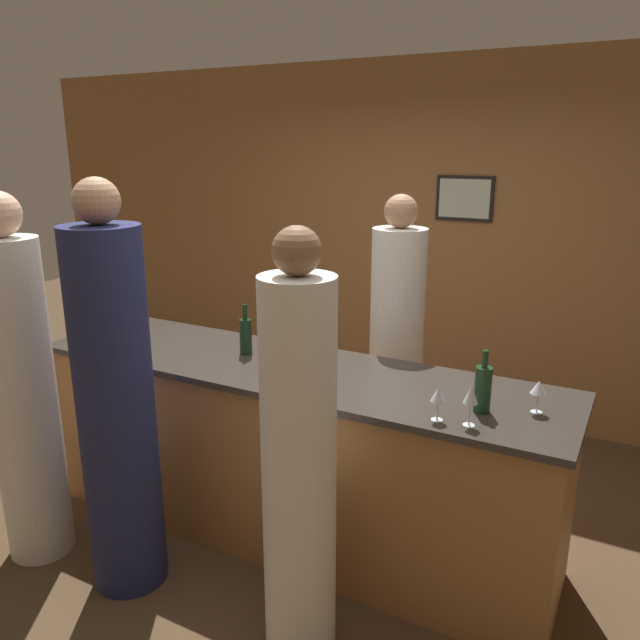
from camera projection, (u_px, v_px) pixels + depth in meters
ground_plane at (292, 531)px, 3.59m from camera, size 14.00×14.00×0.00m
back_wall at (425, 240)px, 5.02m from camera, size 8.00×0.08×2.80m
bar_counter at (291, 452)px, 3.45m from camera, size 2.95×0.76×1.01m
bartender at (396, 360)px, 3.81m from camera, size 0.32×0.32×1.88m
guest_0 at (299, 466)px, 2.56m from camera, size 0.31×0.31×1.86m
guest_1 at (116, 408)px, 2.96m from camera, size 0.36×0.36×2.02m
guest_2 at (23, 394)px, 3.20m from camera, size 0.33×0.33×1.94m
wine_bottle_0 at (312, 330)px, 3.59m from camera, size 0.07×0.07×0.27m
wine_bottle_1 at (246, 335)px, 3.49m from camera, size 0.07×0.07×0.29m
wine_bottle_2 at (483, 388)px, 2.73m from camera, size 0.07×0.07×0.29m
wine_glass_0 at (471, 396)px, 2.58m from camera, size 0.06×0.06×0.18m
wine_glass_1 at (539, 388)px, 2.71m from camera, size 0.07×0.07×0.15m
wine_glass_2 at (438, 396)px, 2.64m from camera, size 0.06×0.06×0.15m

